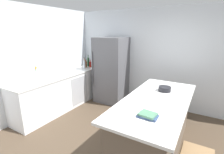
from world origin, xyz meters
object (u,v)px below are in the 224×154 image
object	(u,v)px
paper_towel_roll	(63,69)
syrup_bottle	(86,64)
cookbook_stack	(148,115)
refrigerator	(111,70)
kitchen_island	(155,124)
mixing_bowl	(165,89)
flower_vase	(37,76)
vinegar_bottle	(85,64)
sink_faucet	(51,70)
hot_sauce_bottle	(90,64)
soda_bottle	(84,64)
wine_bottle	(88,62)

from	to	relation	value
paper_towel_roll	syrup_bottle	xyz separation A→B (m)	(-0.04, 0.98, -0.03)
cookbook_stack	refrigerator	bearing A→B (deg)	130.81
kitchen_island	mixing_bowl	distance (m)	0.68
flower_vase	vinegar_bottle	xyz separation A→B (m)	(0.07, 1.61, 0.01)
kitchen_island	flower_vase	size ratio (longest dim) A/B	6.63
sink_faucet	refrigerator	bearing A→B (deg)	54.87
sink_faucet	mixing_bowl	distance (m)	2.70
refrigerator	hot_sauce_bottle	bearing A→B (deg)	176.05
sink_faucet	flower_vase	world-z (taller)	flower_vase
syrup_bottle	soda_bottle	world-z (taller)	soda_bottle
mixing_bowl	wine_bottle	bearing A→B (deg)	157.19
kitchen_island	refrigerator	size ratio (longest dim) A/B	1.22
sink_faucet	mixing_bowl	xyz separation A→B (m)	(2.67, 0.33, -0.10)
cookbook_stack	hot_sauce_bottle	bearing A→B (deg)	140.44
sink_faucet	paper_towel_roll	world-z (taller)	paper_towel_roll
kitchen_island	mixing_bowl	bearing A→B (deg)	87.96
kitchen_island	wine_bottle	distance (m)	3.16
kitchen_island	refrigerator	bearing A→B (deg)	140.38
hot_sauce_bottle	soda_bottle	distance (m)	0.28
refrigerator	vinegar_bottle	xyz separation A→B (m)	(-0.85, -0.14, 0.12)
vinegar_bottle	cookbook_stack	bearing A→B (deg)	-36.31
refrigerator	paper_towel_roll	bearing A→B (deg)	-129.88
cookbook_stack	flower_vase	bearing A→B (deg)	172.86
hot_sauce_bottle	vinegar_bottle	size ratio (longest dim) A/B	0.77
wine_bottle	refrigerator	bearing A→B (deg)	-8.85
vinegar_bottle	refrigerator	bearing A→B (deg)	9.17
syrup_bottle	mixing_bowl	xyz separation A→B (m)	(2.64, -0.95, -0.04)
mixing_bowl	paper_towel_roll	bearing A→B (deg)	-179.36
hot_sauce_bottle	cookbook_stack	world-z (taller)	hot_sauce_bottle
paper_towel_roll	mixing_bowl	xyz separation A→B (m)	(2.59, 0.03, -0.08)
soda_bottle	refrigerator	bearing A→B (deg)	15.58
flower_vase	vinegar_bottle	size ratio (longest dim) A/B	1.09
kitchen_island	refrigerator	xyz separation A→B (m)	(-1.73, 1.43, 0.45)
paper_towel_roll	soda_bottle	distance (m)	0.79
kitchen_island	cookbook_stack	size ratio (longest dim) A/B	8.86
vinegar_bottle	soda_bottle	bearing A→B (deg)	-62.75
wine_bottle	mixing_bowl	xyz separation A→B (m)	(2.69, -1.13, -0.09)
wine_bottle	cookbook_stack	world-z (taller)	wine_bottle
kitchen_island	hot_sauce_bottle	world-z (taller)	hot_sauce_bottle
refrigerator	cookbook_stack	world-z (taller)	refrigerator
hot_sauce_bottle	cookbook_stack	distance (m)	3.36
cookbook_stack	kitchen_island	bearing A→B (deg)	95.84
mixing_bowl	sink_faucet	bearing A→B (deg)	-172.92
wine_bottle	soda_bottle	xyz separation A→B (m)	(0.13, -0.37, -0.01)
cookbook_stack	paper_towel_roll	bearing A→B (deg)	157.97
sink_faucet	cookbook_stack	xyz separation A→B (m)	(2.72, -0.77, -0.12)
wine_bottle	paper_towel_roll	bearing A→B (deg)	-85.45
refrigerator	wine_bottle	xyz separation A→B (m)	(-0.94, 0.15, 0.14)
sink_faucet	hot_sauce_bottle	xyz separation A→B (m)	(0.14, 1.37, -0.06)
hot_sauce_bottle	vinegar_bottle	distance (m)	0.20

